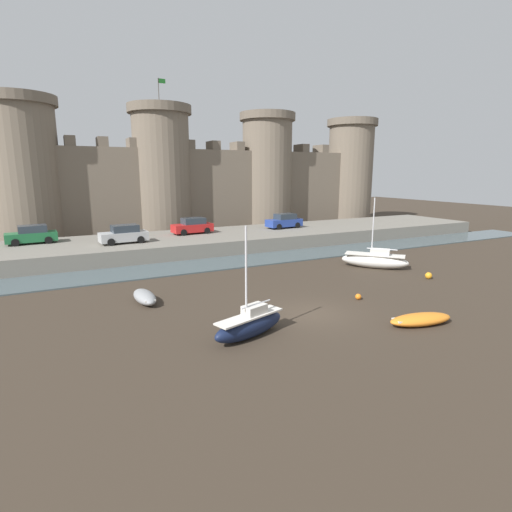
% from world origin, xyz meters
% --- Properties ---
extents(ground_plane, '(160.00, 160.00, 0.00)m').
position_xyz_m(ground_plane, '(0.00, 0.00, 0.00)').
color(ground_plane, '#382D23').
extents(water_channel, '(80.00, 4.50, 0.10)m').
position_xyz_m(water_channel, '(0.00, 13.60, 0.05)').
color(water_channel, '#47565B').
rests_on(water_channel, ground).
extents(quay_road, '(70.03, 10.00, 1.40)m').
position_xyz_m(quay_road, '(0.00, 20.85, 0.70)').
color(quay_road, slate).
rests_on(quay_road, ground).
extents(castle, '(65.51, 7.48, 18.37)m').
position_xyz_m(castle, '(-0.00, 32.32, 6.97)').
color(castle, '#706354').
rests_on(castle, ground).
extents(rowboat_foreground_centre, '(1.30, 2.96, 0.71)m').
position_xyz_m(rowboat_foreground_centre, '(-7.86, 6.08, 0.37)').
color(rowboat_foreground_centre, gray).
rests_on(rowboat_foreground_centre, ground).
extents(sailboat_midflat_centre, '(4.54, 4.90, 5.65)m').
position_xyz_m(sailboat_midflat_centre, '(10.62, 6.66, 0.66)').
color(sailboat_midflat_centre, silver).
rests_on(sailboat_midflat_centre, ground).
extents(rowboat_near_channel_left, '(3.62, 1.82, 0.58)m').
position_xyz_m(rowboat_near_channel_left, '(3.92, -3.82, 0.31)').
color(rowboat_near_channel_left, orange).
rests_on(rowboat_near_channel_left, ground).
extents(sailboat_midflat_right, '(4.26, 2.24, 5.29)m').
position_xyz_m(sailboat_midflat_right, '(-4.47, -1.27, 0.63)').
color(sailboat_midflat_right, '#141E3D').
rests_on(sailboat_midflat_right, ground).
extents(mooring_buoy_mid_mud, '(0.48, 0.48, 0.48)m').
position_xyz_m(mooring_buoy_mid_mud, '(11.71, 2.28, 0.24)').
color(mooring_buoy_mid_mud, orange).
rests_on(mooring_buoy_mid_mud, ground).
extents(mooring_buoy_near_channel, '(0.36, 0.36, 0.36)m').
position_xyz_m(mooring_buoy_near_channel, '(3.88, 0.81, 0.18)').
color(mooring_buoy_near_channel, orange).
rests_on(mooring_buoy_near_channel, ground).
extents(car_quay_centre_west, '(4.22, 2.13, 1.62)m').
position_xyz_m(car_quay_centre_west, '(-6.84, 19.56, 2.18)').
color(car_quay_centre_west, '#B2B5B7').
rests_on(car_quay_centre_west, quay_road).
extents(car_quay_west, '(4.22, 2.13, 1.62)m').
position_xyz_m(car_quay_west, '(0.38, 22.22, 2.18)').
color(car_quay_west, red).
rests_on(car_quay_west, quay_road).
extents(car_quay_centre_east, '(4.22, 2.13, 1.62)m').
position_xyz_m(car_quay_centre_east, '(11.01, 21.66, 2.18)').
color(car_quay_centre_east, '#263F99').
rests_on(car_quay_centre_east, quay_road).
extents(car_quay_east, '(4.22, 2.13, 1.62)m').
position_xyz_m(car_quay_east, '(-14.18, 22.98, 2.18)').
color(car_quay_east, '#1E6638').
rests_on(car_quay_east, quay_road).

